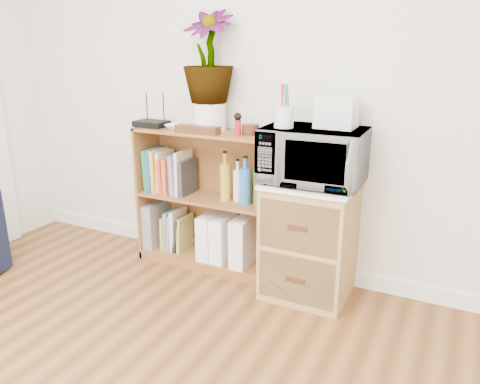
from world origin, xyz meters
The scene contains 21 objects.
skirting_board centered at (0.00, 2.24, 0.05)m, with size 4.00×0.02×0.10m, color white.
bookshelf centered at (-0.35, 2.10, 0.47)m, with size 1.00×0.30×0.95m, color brown.
wicker_unit centered at (0.40, 2.02, 0.35)m, with size 0.50×0.45×0.70m, color #9E7542.
microwave centered at (0.40, 2.02, 0.88)m, with size 0.57×0.39×0.32m, color silver.
pen_cup centered at (0.24, 1.95, 1.10)m, with size 0.11×0.11×0.12m, color white.
small_appliance centered at (0.50, 2.08, 1.12)m, with size 0.22×0.18×0.17m, color silver.
router centered at (-0.77, 2.08, 0.97)m, with size 0.22×0.15×0.04m, color black.
white_bowl centered at (-0.57, 2.07, 0.97)m, with size 0.13×0.13×0.03m, color white.
plant_pot centered at (-0.34, 2.12, 1.04)m, with size 0.21×0.21×0.18m, color white.
potted_plant centered at (-0.34, 2.12, 1.41)m, with size 0.32×0.32×0.57m, color #2C6A2A.
trinket_box centered at (-0.36, 2.00, 0.97)m, with size 0.30×0.07×0.05m, color #391E0F.
kokeshi_doll centered at (-0.10, 2.06, 1.00)m, with size 0.04×0.04×0.09m, color #AE151C.
wooden_bowl centered at (-0.04, 2.11, 0.98)m, with size 0.11×0.11×0.06m, color #381A0F.
paint_jars centered at (0.12, 2.01, 0.98)m, with size 0.12×0.04×0.06m, color pink.
file_box centered at (-0.80, 2.10, 0.23)m, with size 0.10×0.26×0.32m, color gray.
magazine_holder_left centered at (-0.33, 2.09, 0.22)m, with size 0.10×0.25×0.31m, color white.
magazine_holder_mid centered at (-0.23, 2.09, 0.22)m, with size 0.10×0.25×0.31m, color white.
magazine_holder_right centered at (-0.07, 2.09, 0.23)m, with size 0.10×0.26×0.33m, color white.
cookbooks centered at (-0.65, 2.10, 0.64)m, with size 0.33×0.20×0.30m.
liquor_bottles centered at (-0.05, 2.10, 0.65)m, with size 0.38×0.07×0.32m.
lower_books centered at (-0.62, 2.10, 0.20)m, with size 0.18×0.19×0.30m.
Camera 1 is at (1.19, -0.50, 1.48)m, focal length 35.00 mm.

